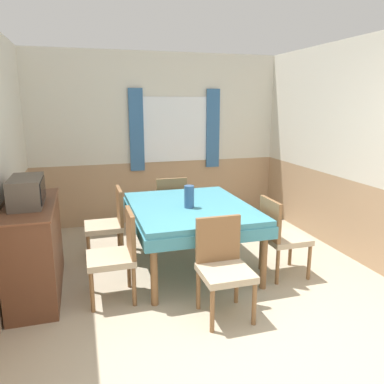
{
  "coord_description": "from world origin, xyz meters",
  "views": [
    {
      "loc": [
        -1.18,
        -1.96,
        1.87
      ],
      "look_at": [
        -0.02,
        1.92,
        0.89
      ],
      "focal_mm": 35.0,
      "sensor_mm": 36.0,
      "label": 1
    }
  ],
  "objects_px": {
    "chair_head_window": "(170,205)",
    "sideboard": "(35,248)",
    "chair_left_far": "(109,222)",
    "chair_left_near": "(117,252)",
    "chair_right_near": "(280,234)",
    "dining_table": "(190,214)",
    "tv": "(27,191)",
    "chair_head_near": "(223,264)",
    "vase": "(189,197)"
  },
  "relations": [
    {
      "from": "chair_head_window",
      "to": "sideboard",
      "type": "relative_size",
      "value": 0.68
    },
    {
      "from": "chair_left_far",
      "to": "sideboard",
      "type": "relative_size",
      "value": 0.68
    },
    {
      "from": "chair_left_far",
      "to": "chair_left_near",
      "type": "relative_size",
      "value": 1.0
    },
    {
      "from": "chair_left_far",
      "to": "chair_right_near",
      "type": "distance_m",
      "value": 2.0
    },
    {
      "from": "dining_table",
      "to": "chair_head_window",
      "type": "distance_m",
      "value": 1.04
    },
    {
      "from": "chair_left_far",
      "to": "tv",
      "type": "relative_size",
      "value": 1.57
    },
    {
      "from": "chair_head_near",
      "to": "chair_right_near",
      "type": "relative_size",
      "value": 1.0
    },
    {
      "from": "dining_table",
      "to": "chair_head_near",
      "type": "bearing_deg",
      "value": -90.0
    },
    {
      "from": "dining_table",
      "to": "chair_right_near",
      "type": "bearing_deg",
      "value": -29.47
    },
    {
      "from": "sideboard",
      "to": "chair_left_near",
      "type": "bearing_deg",
      "value": -25.5
    },
    {
      "from": "vase",
      "to": "chair_right_near",
      "type": "bearing_deg",
      "value": -23.63
    },
    {
      "from": "chair_right_near",
      "to": "sideboard",
      "type": "height_order",
      "value": "sideboard"
    },
    {
      "from": "chair_head_window",
      "to": "vase",
      "type": "relative_size",
      "value": 3.55
    },
    {
      "from": "chair_left_near",
      "to": "sideboard",
      "type": "relative_size",
      "value": 0.68
    },
    {
      "from": "chair_left_far",
      "to": "chair_head_window",
      "type": "bearing_deg",
      "value": -58.46
    },
    {
      "from": "chair_head_window",
      "to": "dining_table",
      "type": "bearing_deg",
      "value": -90.0
    },
    {
      "from": "dining_table",
      "to": "tv",
      "type": "height_order",
      "value": "tv"
    },
    {
      "from": "chair_head_near",
      "to": "tv",
      "type": "height_order",
      "value": "tv"
    },
    {
      "from": "dining_table",
      "to": "chair_left_near",
      "type": "bearing_deg",
      "value": -150.53
    },
    {
      "from": "sideboard",
      "to": "vase",
      "type": "distance_m",
      "value": 1.65
    },
    {
      "from": "chair_head_near",
      "to": "chair_left_far",
      "type": "bearing_deg",
      "value": -60.17
    },
    {
      "from": "chair_left_far",
      "to": "sideboard",
      "type": "distance_m",
      "value": 0.99
    },
    {
      "from": "tv",
      "to": "vase",
      "type": "xyz_separation_m",
      "value": [
        1.61,
        0.08,
        -0.19
      ]
    },
    {
      "from": "chair_left_far",
      "to": "chair_right_near",
      "type": "height_order",
      "value": "same"
    },
    {
      "from": "chair_head_window",
      "to": "vase",
      "type": "distance_m",
      "value": 1.19
    },
    {
      "from": "chair_head_near",
      "to": "sideboard",
      "type": "bearing_deg",
      "value": -28.79
    },
    {
      "from": "chair_head_window",
      "to": "chair_right_near",
      "type": "distance_m",
      "value": 1.75
    },
    {
      "from": "chair_left_near",
      "to": "vase",
      "type": "height_order",
      "value": "vase"
    },
    {
      "from": "sideboard",
      "to": "tv",
      "type": "relative_size",
      "value": 2.31
    },
    {
      "from": "tv",
      "to": "vase",
      "type": "distance_m",
      "value": 1.62
    },
    {
      "from": "chair_head_near",
      "to": "vase",
      "type": "bearing_deg",
      "value": -87.52
    },
    {
      "from": "sideboard",
      "to": "tv",
      "type": "height_order",
      "value": "tv"
    },
    {
      "from": "dining_table",
      "to": "vase",
      "type": "distance_m",
      "value": 0.25
    },
    {
      "from": "tv",
      "to": "chair_left_near",
      "type": "bearing_deg",
      "value": -22.13
    },
    {
      "from": "chair_right_near",
      "to": "chair_left_near",
      "type": "bearing_deg",
      "value": -90.0
    },
    {
      "from": "chair_head_window",
      "to": "tv",
      "type": "relative_size",
      "value": 1.57
    },
    {
      "from": "chair_right_near",
      "to": "tv",
      "type": "distance_m",
      "value": 2.61
    },
    {
      "from": "sideboard",
      "to": "tv",
      "type": "xyz_separation_m",
      "value": [
        -0.01,
        -0.05,
        0.59
      ]
    },
    {
      "from": "chair_left_far",
      "to": "chair_right_near",
      "type": "xyz_separation_m",
      "value": [
        1.74,
        -0.98,
        0.0
      ]
    },
    {
      "from": "chair_head_near",
      "to": "sideboard",
      "type": "relative_size",
      "value": 0.68
    },
    {
      "from": "dining_table",
      "to": "vase",
      "type": "height_order",
      "value": "vase"
    },
    {
      "from": "chair_right_near",
      "to": "sideboard",
      "type": "bearing_deg",
      "value": -98.32
    },
    {
      "from": "sideboard",
      "to": "tv",
      "type": "distance_m",
      "value": 0.59
    },
    {
      "from": "dining_table",
      "to": "vase",
      "type": "xyz_separation_m",
      "value": [
        -0.04,
        -0.09,
        0.22
      ]
    },
    {
      "from": "chair_head_near",
      "to": "chair_head_window",
      "type": "relative_size",
      "value": 1.0
    },
    {
      "from": "chair_head_near",
      "to": "chair_left_near",
      "type": "bearing_deg",
      "value": -31.54
    },
    {
      "from": "tv",
      "to": "vase",
      "type": "relative_size",
      "value": 2.26
    },
    {
      "from": "dining_table",
      "to": "chair_head_near",
      "type": "relative_size",
      "value": 1.86
    },
    {
      "from": "chair_head_window",
      "to": "sideboard",
      "type": "distance_m",
      "value": 2.01
    },
    {
      "from": "dining_table",
      "to": "tv",
      "type": "relative_size",
      "value": 2.93
    }
  ]
}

